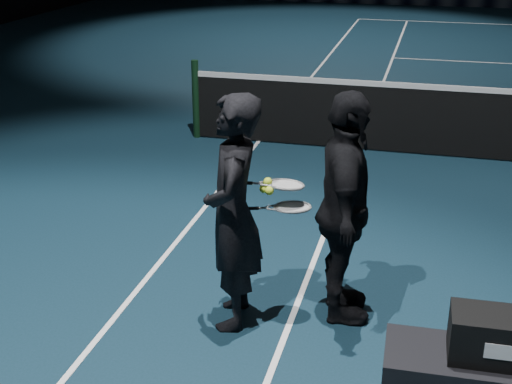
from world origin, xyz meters
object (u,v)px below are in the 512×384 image
Objects in this scene: player_a at (233,213)px; player_b at (344,209)px; tennis_balls at (267,187)px; racket_lower at (293,207)px; racket_upper at (286,185)px.

player_b is at bearing 98.65° from player_a.
player_b is (0.80, 0.28, 0.00)m from player_a.
racket_lower is at bearing 17.73° from tennis_balls.
tennis_balls is at bearing 98.32° from player_b.
racket_lower is (-0.38, -0.13, 0.03)m from player_b.
racket_upper is (-0.44, -0.11, 0.20)m from player_b.
racket_lower is at bearing 98.80° from player_b.
player_a is at bearing 180.00° from racket_lower.
player_a and player_b have the same top height.
player_b is 0.50m from racket_upper.
player_a is 15.38× the size of tennis_balls.
player_b is 0.40m from racket_lower.
player_a is 0.45m from racket_lower.
tennis_balls is (-0.13, -0.08, -0.00)m from racket_upper.
tennis_balls is at bearing 178.53° from racket_lower.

